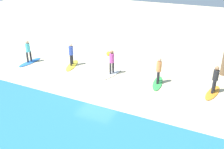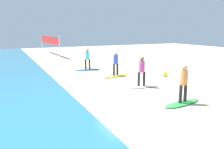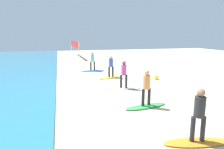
% 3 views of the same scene
% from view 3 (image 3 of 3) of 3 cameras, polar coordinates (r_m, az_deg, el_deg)
% --- Properties ---
extents(ground_plane, '(60.00, 60.00, 0.00)m').
position_cam_3_polar(ground_plane, '(12.45, -1.76, -3.83)').
color(ground_plane, beige).
extents(surfboard_orange, '(0.92, 2.17, 0.09)m').
position_cam_3_polar(surfboard_orange, '(6.92, 22.92, -17.31)').
color(surfboard_orange, orange).
rests_on(surfboard_orange, ground).
extents(surfer_orange, '(0.32, 0.46, 1.64)m').
position_cam_3_polar(surfer_orange, '(6.51, 23.59, -9.59)').
color(surfer_orange, '#232328').
rests_on(surfer_orange, surfboard_orange).
extents(surfboard_green, '(0.89, 2.16, 0.09)m').
position_cam_3_polar(surfboard_green, '(9.36, 9.58, -8.90)').
color(surfboard_green, green).
rests_on(surfboard_green, ground).
extents(surfer_green, '(0.32, 0.46, 1.64)m').
position_cam_3_polar(surfer_green, '(9.07, 9.79, -3.01)').
color(surfer_green, '#232328').
rests_on(surfer_green, surfboard_green).
extents(surfboard_white, '(0.87, 2.16, 0.09)m').
position_cam_3_polar(surfboard_white, '(12.20, 3.31, -3.96)').
color(surfboard_white, white).
rests_on(surfboard_white, ground).
extents(surfer_white, '(0.32, 0.46, 1.64)m').
position_cam_3_polar(surfer_white, '(11.97, 3.37, 0.63)').
color(surfer_white, '#232328').
rests_on(surfer_white, surfboard_white).
extents(surfboard_yellow, '(1.11, 2.17, 0.09)m').
position_cam_3_polar(surfboard_yellow, '(15.25, -0.30, -0.82)').
color(surfboard_yellow, yellow).
rests_on(surfboard_yellow, ground).
extents(surfer_yellow, '(0.32, 0.45, 1.64)m').
position_cam_3_polar(surfer_yellow, '(15.07, -0.30, 2.86)').
color(surfer_yellow, '#232328').
rests_on(surfer_yellow, surfboard_yellow).
extents(surfboard_blue, '(0.69, 2.13, 0.09)m').
position_cam_3_polar(surfboard_blue, '(18.14, -5.51, 1.08)').
color(surfboard_blue, blue).
rests_on(surfboard_blue, ground).
extents(surfer_blue, '(0.32, 0.46, 1.64)m').
position_cam_3_polar(surfer_blue, '(17.99, -5.57, 4.19)').
color(surfer_blue, '#232328').
rests_on(surfer_blue, surfboard_blue).
extents(volleyball_net, '(9.09, 0.51, 2.50)m').
position_cam_3_polar(volleyball_net, '(29.81, -10.62, 8.33)').
color(volleyball_net, silver).
rests_on(volleyball_net, ground).
extents(beach_ball, '(0.35, 0.35, 0.35)m').
position_cam_3_polar(beach_ball, '(14.98, 12.53, -0.81)').
color(beach_ball, yellow).
rests_on(beach_ball, ground).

